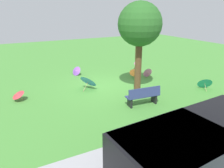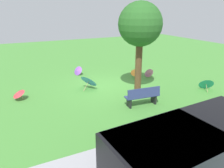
{
  "view_description": "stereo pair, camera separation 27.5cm",
  "coord_description": "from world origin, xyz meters",
  "views": [
    {
      "loc": [
        4.98,
        10.51,
        4.26
      ],
      "look_at": [
        0.16,
        1.32,
        0.6
      ],
      "focal_mm": 34.52,
      "sensor_mm": 36.0,
      "label": 1
    },
    {
      "loc": [
        4.74,
        10.63,
        4.26
      ],
      "look_at": [
        0.16,
        1.32,
        0.6
      ],
      "focal_mm": 34.52,
      "sensor_mm": 36.0,
      "label": 2
    }
  ],
  "objects": [
    {
      "name": "parasol_orange_0",
      "position": [
        -2.45,
        -0.55,
        0.4
      ],
      "size": [
        0.85,
        0.84,
        0.62
      ],
      "color": "tan",
      "rests_on": "ground"
    },
    {
      "name": "parasol_purple_0",
      "position": [
        0.68,
        -2.9,
        0.3
      ],
      "size": [
        0.68,
        0.77,
        0.61
      ],
      "color": "tan",
      "rests_on": "ground"
    },
    {
      "name": "parasol_pink_0",
      "position": [
        -3.32,
        -0.37,
        0.31
      ],
      "size": [
        0.64,
        0.6,
        0.62
      ],
      "color": "tan",
      "rests_on": "ground"
    },
    {
      "name": "park_bench",
      "position": [
        -0.52,
        3.1,
        0.47
      ],
      "size": [
        1.64,
        0.64,
        0.9
      ],
      "color": "navy",
      "rests_on": "ground"
    },
    {
      "name": "parasol_blue_1",
      "position": [
        0.89,
        -0.06,
        0.5
      ],
      "size": [
        1.13,
        1.21,
        0.89
      ],
      "color": "tan",
      "rests_on": "ground"
    },
    {
      "name": "shade_tree",
      "position": [
        -1.29,
        1.49,
        3.46
      ],
      "size": [
        2.18,
        2.18,
        4.62
      ],
      "color": "brown",
      "rests_on": "ground"
    },
    {
      "name": "van_dark",
      "position": [
        1.0,
        7.41,
        0.91
      ],
      "size": [
        4.7,
        2.35,
        1.53
      ],
      "color": "black",
      "rests_on": "ground"
    },
    {
      "name": "ground",
      "position": [
        0.0,
        0.0,
        0.0
      ],
      "size": [
        40.0,
        40.0,
        0.0
      ],
      "primitive_type": "plane",
      "color": "#478C38"
    },
    {
      "name": "road_strip",
      "position": [
        0.0,
        7.35,
        0.0
      ],
      "size": [
        40.0,
        4.41,
        0.01
      ],
      "primitive_type": "cube",
      "color": "#9E9EA3",
      "rests_on": "ground"
    },
    {
      "name": "parasol_pink_2",
      "position": [
        -3.88,
        -2.29,
        0.29
      ],
      "size": [
        0.78,
        0.76,
        0.56
      ],
      "color": "tan",
      "rests_on": "ground"
    },
    {
      "name": "parasol_red_0",
      "position": [
        4.55,
        -0.09,
        0.36
      ],
      "size": [
        0.76,
        0.76,
        0.56
      ],
      "color": "tan",
      "rests_on": "ground"
    },
    {
      "name": "parasol_teal_0",
      "position": [
        -4.82,
        2.89,
        0.36
      ],
      "size": [
        0.97,
        0.91,
        0.72
      ],
      "color": "tan",
      "rests_on": "ground"
    }
  ]
}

